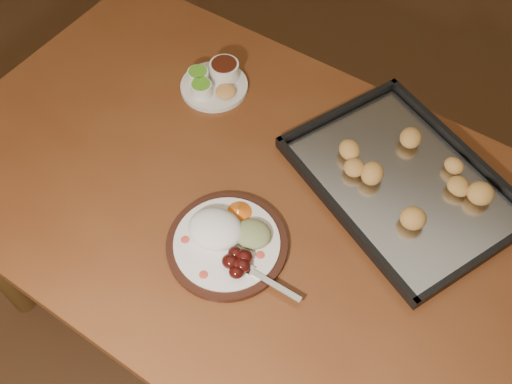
% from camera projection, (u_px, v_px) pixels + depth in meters
% --- Properties ---
extents(ground, '(4.00, 4.00, 0.00)m').
position_uv_depth(ground, '(272.00, 271.00, 1.99)').
color(ground, '#4F2B1B').
rests_on(ground, ground).
extents(dining_table, '(1.65, 1.18, 0.75)m').
position_uv_depth(dining_table, '(255.00, 218.00, 1.35)').
color(dining_table, brown).
rests_on(dining_table, ground).
extents(dinner_plate, '(0.31, 0.25, 0.06)m').
position_uv_depth(dinner_plate, '(227.00, 239.00, 1.19)').
color(dinner_plate, black).
rests_on(dinner_plate, dining_table).
extents(condiment_saucer, '(0.17, 0.17, 0.06)m').
position_uv_depth(condiment_saucer, '(215.00, 81.00, 1.44)').
color(condiment_saucer, silver).
rests_on(condiment_saucer, dining_table).
extents(baking_tray, '(0.61, 0.58, 0.05)m').
position_uv_depth(baking_tray, '(403.00, 181.00, 1.27)').
color(baking_tray, black).
rests_on(baking_tray, dining_table).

